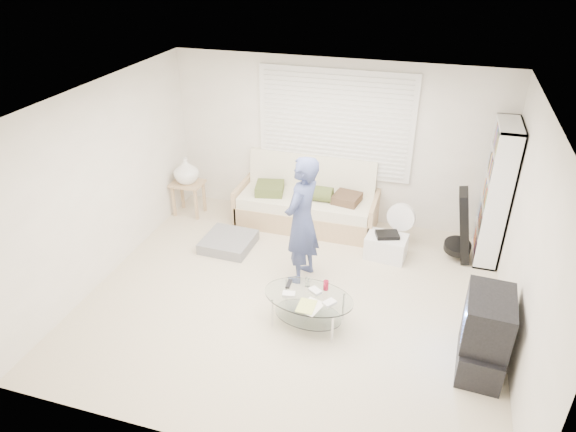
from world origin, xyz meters
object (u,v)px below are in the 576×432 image
(futon_sofa, at_px, (307,204))
(coffee_table, at_px, (309,301))
(bookshelf, at_px, (496,193))
(tv_unit, at_px, (484,334))

(futon_sofa, distance_m, coffee_table, 2.36)
(futon_sofa, height_order, coffee_table, futon_sofa)
(bookshelf, xyz_separation_m, coffee_table, (-2.01, -2.14, -0.66))
(futon_sofa, distance_m, bookshelf, 2.71)
(futon_sofa, relative_size, tv_unit, 2.41)
(coffee_table, bearing_deg, tv_unit, -4.16)
(tv_unit, relative_size, coffee_table, 0.80)
(tv_unit, distance_m, coffee_table, 1.90)
(bookshelf, bearing_deg, tv_unit, -93.15)
(tv_unit, xyz_separation_m, coffee_table, (-1.89, 0.14, -0.12))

